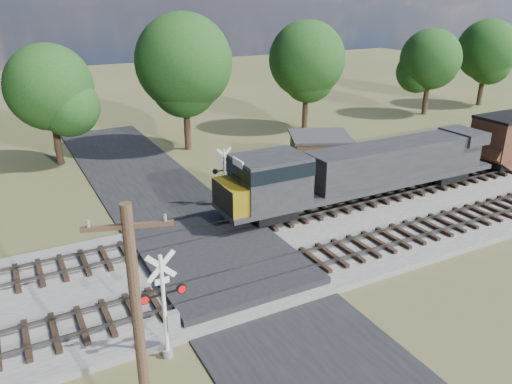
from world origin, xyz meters
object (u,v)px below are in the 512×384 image
crossing_signal_far (224,182)px  utility_pole (141,349)px  crossing_signal_near (167,314)px  equipment_shed (319,154)px

crossing_signal_far → utility_pole: (-9.65, -16.46, 2.77)m
crossing_signal_near → crossing_signal_far: 14.13m
utility_pole → equipment_shed: (18.52, 18.86, -2.89)m
crossing_signal_near → crossing_signal_far: crossing_signal_near is taller
crossing_signal_far → crossing_signal_near: bearing=64.1°
crossing_signal_near → crossing_signal_far: bearing=55.4°
equipment_shed → crossing_signal_far: bearing=-140.3°
crossing_signal_near → equipment_shed: size_ratio=0.77×
crossing_signal_far → equipment_shed: crossing_signal_far is taller
crossing_signal_far → equipment_shed: size_ratio=0.67×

